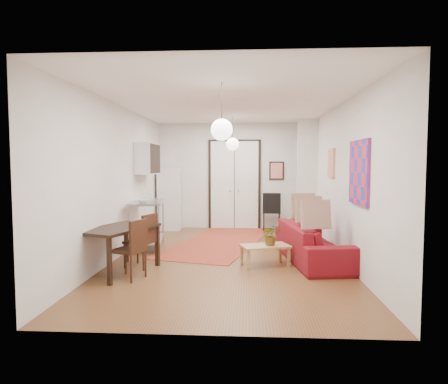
# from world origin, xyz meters

# --- Properties ---
(floor) EXTENTS (7.00, 7.00, 0.00)m
(floor) POSITION_xyz_m (0.00, 0.00, 0.00)
(floor) COLOR brown
(floor) RESTS_ON ground
(ceiling) EXTENTS (4.20, 7.00, 0.02)m
(ceiling) POSITION_xyz_m (0.00, 0.00, 2.90)
(ceiling) COLOR white
(ceiling) RESTS_ON wall_back
(wall_back) EXTENTS (4.20, 0.02, 2.90)m
(wall_back) POSITION_xyz_m (0.00, 3.50, 1.45)
(wall_back) COLOR white
(wall_back) RESTS_ON floor
(wall_front) EXTENTS (4.20, 0.02, 2.90)m
(wall_front) POSITION_xyz_m (0.00, -3.50, 1.45)
(wall_front) COLOR white
(wall_front) RESTS_ON floor
(wall_left) EXTENTS (0.02, 7.00, 2.90)m
(wall_left) POSITION_xyz_m (-2.10, 0.00, 1.45)
(wall_left) COLOR white
(wall_left) RESTS_ON floor
(wall_right) EXTENTS (0.02, 7.00, 2.90)m
(wall_right) POSITION_xyz_m (2.10, 0.00, 1.45)
(wall_right) COLOR white
(wall_right) RESTS_ON floor
(double_doors) EXTENTS (1.44, 0.06, 2.50)m
(double_doors) POSITION_xyz_m (0.00, 3.46, 1.20)
(double_doors) COLOR white
(double_doors) RESTS_ON wall_back
(stub_partition) EXTENTS (0.50, 0.10, 2.90)m
(stub_partition) POSITION_xyz_m (1.85, 2.55, 1.45)
(stub_partition) COLOR white
(stub_partition) RESTS_ON floor
(wall_cabinet) EXTENTS (0.35, 1.00, 0.70)m
(wall_cabinet) POSITION_xyz_m (-1.92, 1.50, 1.90)
(wall_cabinet) COLOR white
(wall_cabinet) RESTS_ON wall_left
(painting_popart) EXTENTS (0.05, 1.00, 1.00)m
(painting_popart) POSITION_xyz_m (2.08, -1.25, 1.65)
(painting_popart) COLOR red
(painting_popart) RESTS_ON wall_right
(painting_abstract) EXTENTS (0.05, 0.50, 0.60)m
(painting_abstract) POSITION_xyz_m (2.08, 0.80, 1.80)
(painting_abstract) COLOR #F7E8CD
(painting_abstract) RESTS_ON wall_right
(poster_back) EXTENTS (0.40, 0.03, 0.50)m
(poster_back) POSITION_xyz_m (1.15, 3.47, 1.60)
(poster_back) COLOR red
(poster_back) RESTS_ON wall_back
(print_left) EXTENTS (0.03, 0.44, 0.54)m
(print_left) POSITION_xyz_m (-2.07, 2.00, 1.95)
(print_left) COLOR #8D5F3B
(print_left) RESTS_ON wall_left
(pendant_back) EXTENTS (0.30, 0.30, 0.80)m
(pendant_back) POSITION_xyz_m (0.00, 2.00, 2.25)
(pendant_back) COLOR white
(pendant_back) RESTS_ON ceiling
(pendant_front) EXTENTS (0.30, 0.30, 0.80)m
(pendant_front) POSITION_xyz_m (0.00, -2.00, 2.25)
(pendant_front) COLOR white
(pendant_front) RESTS_ON ceiling
(kilim_rug) EXTENTS (2.62, 4.59, 0.01)m
(kilim_rug) POSITION_xyz_m (-0.23, 1.61, 0.01)
(kilim_rug) COLOR #AC402B
(kilim_rug) RESTS_ON floor
(sofa) EXTENTS (1.24, 2.46, 0.69)m
(sofa) POSITION_xyz_m (1.57, -0.22, 0.34)
(sofa) COLOR maroon
(sofa) RESTS_ON floor
(coffee_table) EXTENTS (0.93, 0.70, 0.37)m
(coffee_table) POSITION_xyz_m (0.67, -0.60, 0.32)
(coffee_table) COLOR tan
(coffee_table) RESTS_ON floor
(potted_plant) EXTENTS (0.37, 0.39, 0.36)m
(potted_plant) POSITION_xyz_m (0.77, -0.60, 0.55)
(potted_plant) COLOR #416E31
(potted_plant) RESTS_ON coffee_table
(kitchen_counter) EXTENTS (0.83, 1.39, 1.00)m
(kitchen_counter) POSITION_xyz_m (-1.75, 0.71, 0.66)
(kitchen_counter) COLOR #A9ABAD
(kitchen_counter) RESTS_ON floor
(bowl) EXTENTS (0.30, 0.30, 0.06)m
(bowl) POSITION_xyz_m (-1.75, 0.41, 1.03)
(bowl) COLOR silver
(bowl) RESTS_ON kitchen_counter
(soap_bottle) EXTENTS (0.12, 0.12, 0.21)m
(soap_bottle) POSITION_xyz_m (-1.75, 0.96, 1.11)
(soap_bottle) COLOR #51A2B1
(soap_bottle) RESTS_ON kitchen_counter
(fridge) EXTENTS (0.62, 0.62, 1.67)m
(fridge) POSITION_xyz_m (-1.75, 3.15, 0.84)
(fridge) COLOR silver
(fridge) RESTS_ON floor
(dining_table) EXTENTS (1.21, 1.54, 0.75)m
(dining_table) POSITION_xyz_m (-1.75, -1.16, 0.67)
(dining_table) COLOR black
(dining_table) RESTS_ON floor
(dining_chair_near) EXTENTS (0.57, 0.69, 0.93)m
(dining_chair_near) POSITION_xyz_m (-1.49, -0.72, 0.54)
(dining_chair_near) COLOR #331810
(dining_chair_near) RESTS_ON floor
(dining_chair_far) EXTENTS (0.57, 0.69, 0.93)m
(dining_chair_far) POSITION_xyz_m (-1.49, -1.42, 0.54)
(dining_chair_far) COLOR #331810
(dining_chair_far) RESTS_ON floor
(black_side_chair) EXTENTS (0.49, 0.49, 1.02)m
(black_side_chair) POSITION_xyz_m (1.00, 3.25, 0.60)
(black_side_chair) COLOR black
(black_side_chair) RESTS_ON floor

